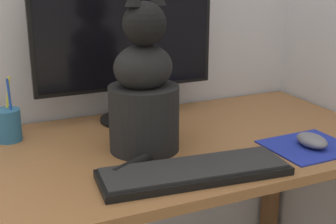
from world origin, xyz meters
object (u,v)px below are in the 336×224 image
object	(u,v)px
keyboard	(194,171)
pen_cup	(8,125)
computer_mouse_right	(312,140)
cat	(145,93)
monitor	(126,37)

from	to	relation	value
keyboard	pen_cup	world-z (taller)	pen_cup
computer_mouse_right	cat	world-z (taller)	cat
computer_mouse_right	cat	size ratio (longest dim) A/B	0.23
cat	pen_cup	size ratio (longest dim) A/B	2.34
keyboard	pen_cup	bearing A→B (deg)	136.87
monitor	computer_mouse_right	size ratio (longest dim) A/B	5.70
keyboard	cat	bearing A→B (deg)	107.83
pen_cup	cat	bearing A→B (deg)	-34.05
keyboard	computer_mouse_right	distance (m)	0.36
monitor	cat	size ratio (longest dim) A/B	1.34
monitor	pen_cup	size ratio (longest dim) A/B	3.14
computer_mouse_right	cat	bearing A→B (deg)	157.11
keyboard	cat	xyz separation A→B (m)	(-0.04, 0.20, 0.14)
keyboard	pen_cup	distance (m)	0.55
cat	keyboard	bearing A→B (deg)	-88.15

